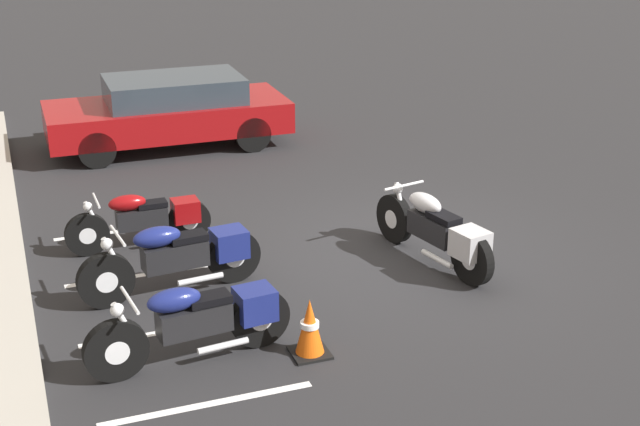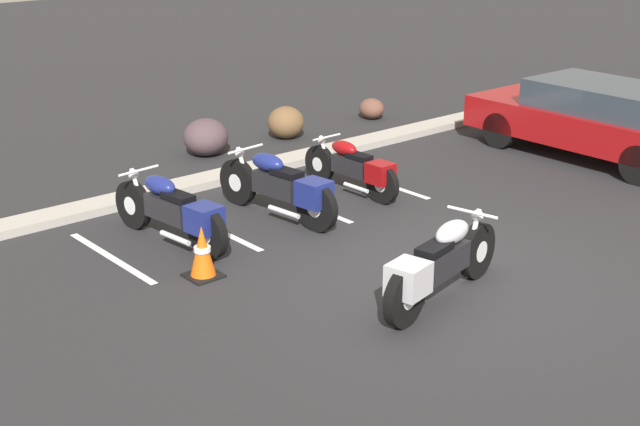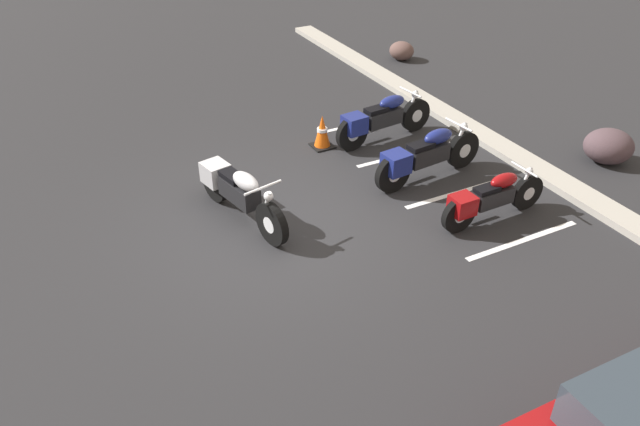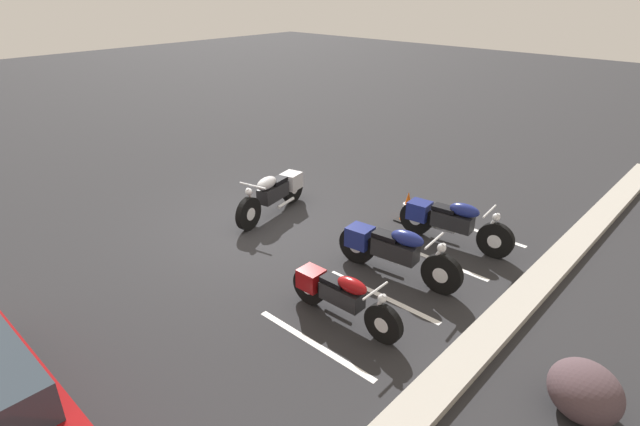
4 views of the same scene
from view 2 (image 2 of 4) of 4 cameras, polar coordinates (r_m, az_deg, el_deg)
The scene contains 15 objects.
ground at distance 10.64m, azimuth 8.21°, elevation -4.26°, with size 60.00×60.00×0.00m, color #262628.
motorcycle_silver_featured at distance 9.85m, azimuth 7.59°, elevation -3.27°, with size 2.23×0.82×0.89m.
parked_bike_0 at distance 11.54m, azimuth -9.35°, elevation 0.13°, with size 0.65×2.21×0.87m.
parked_bike_1 at distance 12.31m, azimuth -2.49°, elevation 1.70°, with size 0.66×2.26×0.89m.
parked_bike_2 at distance 13.37m, azimuth 2.23°, elevation 2.93°, with size 0.55×1.96×0.77m.
car_red at distance 15.91m, azimuth 17.35°, elevation 5.82°, with size 1.84×4.32×1.29m.
concrete_curb at distance 14.09m, azimuth -6.82°, elevation 2.20°, with size 18.00×0.50×0.12m, color #A8A399.
landscape_rock_0 at distance 16.49m, azimuth -2.20°, elevation 5.82°, with size 0.68×0.72×0.59m, color brown.
landscape_rock_1 at distance 15.52m, azimuth -7.32°, elevation 4.85°, with size 0.87×0.77×0.64m, color #4A393E.
landscape_rock_2 at distance 17.98m, azimuth 3.33°, elevation 6.69°, with size 0.58×0.49×0.40m, color brown.
traffic_cone at distance 10.59m, azimuth -7.54°, elevation -2.56°, with size 0.40×0.40×0.64m.
stall_line_0 at distance 11.45m, azimuth -13.22°, elevation -2.78°, with size 0.10×2.10×0.00m, color white.
stall_line_1 at distance 12.17m, azimuth -6.75°, elevation -0.98°, with size 0.10×2.10×0.00m, color white.
stall_line_2 at distance 13.04m, azimuth -1.07°, elevation 0.61°, with size 0.10×2.10×0.00m, color white.
stall_line_3 at distance 14.03m, azimuth 3.85°, elevation 1.98°, with size 0.10×2.10×0.00m, color white.
Camera 2 is at (-7.39, -6.30, 4.34)m, focal length 50.00 mm.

